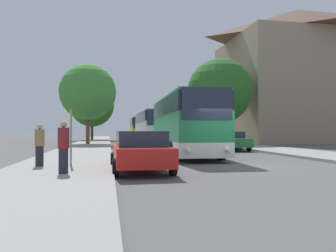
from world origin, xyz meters
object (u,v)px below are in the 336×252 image
Objects in this scene: bus_front at (184,125)px; pedestrian_waiting_far at (63,147)px; parked_car_right_near at (231,140)px; bus_stop_sign at (71,130)px; tree_right_near at (220,91)px; pedestrian_waiting_near at (40,145)px; parked_car_left_curb at (140,150)px; tree_right_mid at (197,100)px; tree_left_near at (88,92)px; bus_rear at (139,129)px; parked_car_right_far at (180,136)px; bus_middle at (152,127)px; tree_left_far at (92,105)px.

bus_front is 6.14× the size of pedestrian_waiting_far.
parked_car_right_near is at bearing 45.87° from bus_front.
bus_stop_sign is (-5.91, -5.81, -0.32)m from bus_front.
parked_car_right_near is 16.49m from pedestrian_waiting_far.
tree_right_near is (12.79, 19.18, 4.06)m from bus_stop_sign.
pedestrian_waiting_near is (-11.74, -10.30, 0.21)m from parked_car_right_near.
parked_car_left_curb reaches higher than parked_car_right_near.
tree_right_near reaches higher than parked_car_right_near.
parked_car_left_curb is 0.55× the size of tree_right_mid.
tree_right_near is at bearing -100.73° from parked_car_right_near.
tree_left_near reaches higher than parked_car_right_near.
bus_rear is 2.49× the size of parked_car_left_curb.
pedestrian_waiting_near is (-3.79, 1.11, 0.18)m from parked_car_left_curb.
pedestrian_waiting_far is (-10.52, -30.42, 0.23)m from parked_car_right_far.
parked_car_right_near is (4.66, -25.48, -1.02)m from bus_rear.
parked_car_left_curb is at bearing -81.48° from tree_left_near.
bus_rear is 36.49m from pedestrian_waiting_near.
bus_middle is at bearing 58.69° from parked_car_right_far.
bus_rear is at bearing 89.86° from bus_middle.
bus_rear is at bearing 168.27° from tree_right_mid.
bus_rear is 6.81× the size of pedestrian_waiting_far.
pedestrian_waiting_far reaches higher than parked_car_right_near.
bus_front is 30.03m from bus_rear.
parked_car_left_curb is at bearing -93.22° from bus_rear.
bus_stop_sign is 0.27× the size of tree_left_near.
parked_car_left_curb is 23.16m from tree_right_near.
pedestrian_waiting_far reaches higher than pedestrian_waiting_near.
bus_rear is at bearing -0.20° from tree_left_far.
pedestrian_waiting_far is (-10.54, -12.69, 0.25)m from parked_car_right_near.
bus_stop_sign is at bearing -105.82° from bus_middle.
tree_left_near reaches higher than bus_rear.
tree_left_far is at bearing 129.56° from tree_right_near.
tree_left_far is (-6.90, 30.05, 3.36)m from bus_front.
bus_stop_sign is 1.36× the size of pedestrian_waiting_near.
tree_right_near reaches higher than parked_car_right_far.
bus_front is 31.02m from tree_left_far.
tree_right_mid is at bearing 70.69° from parked_car_left_curb.
tree_right_mid is at bearing -9.87° from bus_rear.
pedestrian_waiting_near is 21.25m from tree_left_near.
tree_left_far is at bearing 173.38° from tree_right_mid.
pedestrian_waiting_near is 2.67m from pedestrian_waiting_far.
pedestrian_waiting_near is (-11.72, -28.03, 0.19)m from parked_car_right_far.
bus_rear is at bearing 88.04° from pedestrian_waiting_near.
pedestrian_waiting_near is at bearing -99.32° from bus_rear.
bus_middle is at bearing 80.71° from parked_car_left_curb.
bus_rear is (0.02, 15.00, -0.07)m from bus_middle.
parked_car_left_curb is 0.56× the size of tree_left_far.
bus_rear is 9.09m from parked_car_right_far.
pedestrian_waiting_near is 36.06m from tree_left_far.
bus_stop_sign is 21.19m from tree_left_near.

